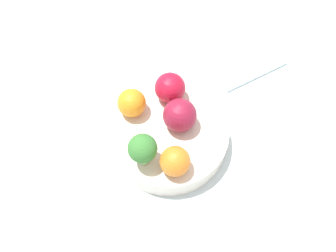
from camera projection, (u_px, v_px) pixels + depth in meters
ground_plane at (168, 146)px, 0.62m from camera, size 6.00×6.00×0.00m
table_surface at (168, 143)px, 0.61m from camera, size 1.20×1.20×0.02m
bowl at (168, 135)px, 0.58m from camera, size 0.21×0.21×0.04m
broccoli at (143, 149)px, 0.50m from camera, size 0.05×0.05×0.06m
apple_red at (181, 117)px, 0.54m from camera, size 0.06×0.06×0.06m
apple_green at (170, 88)px, 0.58m from camera, size 0.05×0.05×0.05m
orange_front at (132, 103)px, 0.56m from camera, size 0.05×0.05×0.05m
orange_back at (175, 161)px, 0.51m from camera, size 0.05×0.05×0.05m
napkin at (242, 59)px, 0.70m from camera, size 0.12×0.16×0.01m
spoon at (155, 68)px, 0.69m from camera, size 0.07×0.02×0.01m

